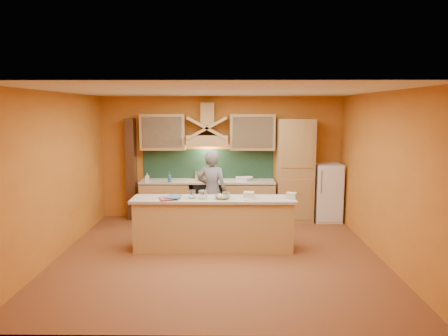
{
  "coord_description": "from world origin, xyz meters",
  "views": [
    {
      "loc": [
        0.16,
        -6.63,
        2.51
      ],
      "look_at": [
        0.08,
        0.9,
        1.4
      ],
      "focal_mm": 32.0,
      "sensor_mm": 36.0,
      "label": 1
    }
  ],
  "objects_px": {
    "kitchen_scale": "(226,196)",
    "stove": "(208,201)",
    "mixing_bowl": "(222,197)",
    "person": "(212,192)",
    "fridge": "(327,192)"
  },
  "relations": [
    {
      "from": "stove",
      "to": "person",
      "type": "height_order",
      "value": "person"
    },
    {
      "from": "fridge",
      "to": "mixing_bowl",
      "type": "distance_m",
      "value": 3.08
    },
    {
      "from": "stove",
      "to": "kitchen_scale",
      "type": "height_order",
      "value": "kitchen_scale"
    },
    {
      "from": "kitchen_scale",
      "to": "stove",
      "type": "bearing_deg",
      "value": 105.57
    },
    {
      "from": "person",
      "to": "stove",
      "type": "bearing_deg",
      "value": -63.08
    },
    {
      "from": "person",
      "to": "kitchen_scale",
      "type": "xyz_separation_m",
      "value": [
        0.29,
        -0.99,
        0.13
      ]
    },
    {
      "from": "fridge",
      "to": "kitchen_scale",
      "type": "bearing_deg",
      "value": -139.77
    },
    {
      "from": "fridge",
      "to": "kitchen_scale",
      "type": "relative_size",
      "value": 11.87
    },
    {
      "from": "person",
      "to": "mixing_bowl",
      "type": "bearing_deg",
      "value": 120.37
    },
    {
      "from": "stove",
      "to": "mixing_bowl",
      "type": "distance_m",
      "value": 2.07
    },
    {
      "from": "mixing_bowl",
      "to": "kitchen_scale",
      "type": "bearing_deg",
      "value": 33.66
    },
    {
      "from": "stove",
      "to": "kitchen_scale",
      "type": "bearing_deg",
      "value": -77.5
    },
    {
      "from": "person",
      "to": "kitchen_scale",
      "type": "relative_size",
      "value": 15.64
    },
    {
      "from": "stove",
      "to": "mixing_bowl",
      "type": "height_order",
      "value": "mixing_bowl"
    },
    {
      "from": "person",
      "to": "kitchen_scale",
      "type": "height_order",
      "value": "person"
    }
  ]
}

